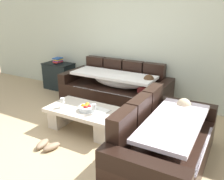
% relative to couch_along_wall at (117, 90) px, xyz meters
% --- Properties ---
extents(ground_plane, '(14.00, 14.00, 0.00)m').
position_rel_couch_along_wall_xyz_m(ground_plane, '(0.20, -1.62, -0.33)').
color(ground_plane, tan).
extents(back_wall, '(9.00, 0.10, 2.70)m').
position_rel_couch_along_wall_xyz_m(back_wall, '(0.20, 0.53, 1.02)').
color(back_wall, beige).
rests_on(back_wall, ground_plane).
extents(couch_along_wall, '(2.20, 0.92, 0.88)m').
position_rel_couch_along_wall_xyz_m(couch_along_wall, '(0.00, 0.00, 0.00)').
color(couch_along_wall, black).
rests_on(couch_along_wall, ground_plane).
extents(couch_near_window, '(0.92, 1.81, 0.88)m').
position_rel_couch_along_wall_xyz_m(couch_near_window, '(1.50, -1.51, 0.00)').
color(couch_near_window, black).
rests_on(couch_near_window, ground_plane).
extents(coffee_table, '(1.20, 0.68, 0.38)m').
position_rel_couch_along_wall_xyz_m(coffee_table, '(0.03, -1.19, -0.09)').
color(coffee_table, beige).
rests_on(coffee_table, ground_plane).
extents(fruit_bowl, '(0.28, 0.28, 0.10)m').
position_rel_couch_along_wall_xyz_m(fruit_bowl, '(0.13, -1.23, 0.09)').
color(fruit_bowl, silver).
rests_on(fruit_bowl, coffee_table).
extents(wine_glass_near_left, '(0.07, 0.07, 0.17)m').
position_rel_couch_along_wall_xyz_m(wine_glass_near_left, '(-0.29, -1.33, 0.16)').
color(wine_glass_near_left, silver).
rests_on(wine_glass_near_left, coffee_table).
extents(wine_glass_near_right, '(0.07, 0.07, 0.17)m').
position_rel_couch_along_wall_xyz_m(wine_glass_near_right, '(0.30, -1.30, 0.16)').
color(wine_glass_near_right, silver).
rests_on(wine_glass_near_right, coffee_table).
extents(open_magazine, '(0.31, 0.25, 0.01)m').
position_rel_couch_along_wall_xyz_m(open_magazine, '(0.32, -1.14, 0.05)').
color(open_magazine, white).
rests_on(open_magazine, coffee_table).
extents(side_cabinet, '(0.72, 0.44, 0.64)m').
position_rel_couch_along_wall_xyz_m(side_cabinet, '(-1.73, 0.23, -0.01)').
color(side_cabinet, black).
rests_on(side_cabinet, ground_plane).
extents(book_stack_on_cabinet, '(0.18, 0.23, 0.14)m').
position_rel_couch_along_wall_xyz_m(book_stack_on_cabinet, '(-1.73, 0.23, 0.38)').
color(book_stack_on_cabinet, black).
rests_on(book_stack_on_cabinet, side_cabinet).
extents(pair_of_shoes, '(0.35, 0.30, 0.09)m').
position_rel_couch_along_wall_xyz_m(pair_of_shoes, '(-0.11, -1.93, -0.29)').
color(pair_of_shoes, '#8C7259').
rests_on(pair_of_shoes, ground_plane).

